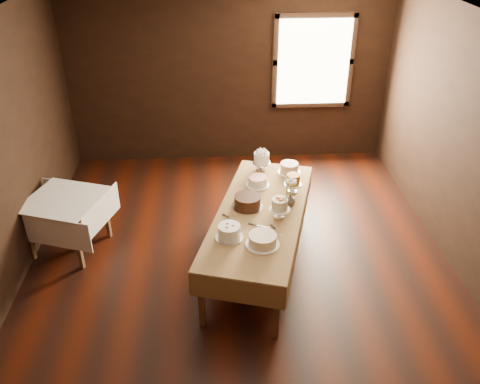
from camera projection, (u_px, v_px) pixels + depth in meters
name	position (u px, v px, depth m)	size (l,w,h in m)	color
floor	(241.00, 270.00, 5.86)	(5.00, 6.00, 0.01)	black
ceiling	(241.00, 25.00, 4.44)	(5.00, 6.00, 0.01)	beige
wall_back	(229.00, 76.00, 7.73)	(5.00, 0.02, 2.80)	black
wall_right	(476.00, 158.00, 5.28)	(0.02, 6.00, 2.80)	black
window	(314.00, 62.00, 7.64)	(1.10, 0.05, 1.30)	#FFEABF
display_table	(260.00, 215.00, 5.63)	(1.56, 2.55, 0.74)	#4C301D
side_table	(65.00, 205.00, 5.93)	(1.07, 1.07, 0.71)	#4C301D
cake_meringue	(261.00, 162.00, 6.40)	(0.23, 0.23, 0.25)	silver
cake_speckled	(289.00, 168.00, 6.35)	(0.31, 0.31, 0.14)	white
cake_lattice	(258.00, 182.00, 6.08)	(0.32, 0.32, 0.11)	white
cake_caramel	(293.00, 184.00, 5.92)	(0.22, 0.22, 0.25)	white
cake_chocolate	(247.00, 202.00, 5.65)	(0.40, 0.40, 0.14)	silver
cake_flowers	(280.00, 209.00, 5.45)	(0.24, 0.24, 0.24)	white
cake_swirl	(229.00, 232.00, 5.13)	(0.30, 0.30, 0.15)	silver
cake_cream	(263.00, 240.00, 5.03)	(0.35, 0.35, 0.12)	white
cake_server_a	(263.00, 226.00, 5.34)	(0.24, 0.03, 0.01)	silver
cake_server_b	(278.00, 232.00, 5.24)	(0.24, 0.03, 0.01)	silver
cake_server_d	(291.00, 200.00, 5.81)	(0.24, 0.03, 0.01)	silver
cake_server_e	(234.00, 220.00, 5.44)	(0.24, 0.03, 0.01)	silver
flower_vase	(290.00, 200.00, 5.68)	(0.12, 0.12, 0.13)	#2D2823
flower_bouquet	(291.00, 186.00, 5.59)	(0.14, 0.14, 0.20)	white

